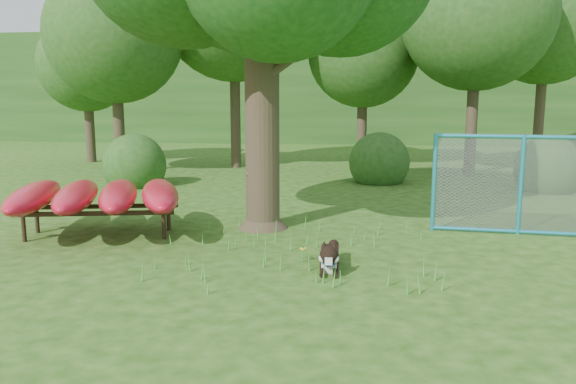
# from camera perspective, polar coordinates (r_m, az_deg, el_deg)

# --- Properties ---
(ground) EXTENTS (80.00, 80.00, 0.00)m
(ground) POSITION_cam_1_polar(r_m,az_deg,el_deg) (8.34, -2.38, -8.16)
(ground) COLOR #20490E
(ground) RESTS_ON ground
(wooden_post) EXTENTS (0.35, 0.14, 1.29)m
(wooden_post) POSITION_cam_1_polar(r_m,az_deg,el_deg) (10.81, -3.27, -0.30)
(wooden_post) COLOR brown
(wooden_post) RESTS_ON ground
(kayak_rack) EXTENTS (3.74, 3.34, 0.98)m
(kayak_rack) POSITION_cam_1_polar(r_m,az_deg,el_deg) (10.86, -18.79, -0.38)
(kayak_rack) COLOR black
(kayak_rack) RESTS_ON ground
(husky_dog) EXTENTS (0.30, 1.18, 0.52)m
(husky_dog) POSITION_cam_1_polar(r_m,az_deg,el_deg) (8.44, 4.25, -6.66)
(husky_dog) COLOR black
(husky_dog) RESTS_ON ground
(fence_section) EXTENTS (3.19, 0.38, 3.11)m
(fence_section) POSITION_cam_1_polar(r_m,az_deg,el_deg) (11.22, 22.58, 0.66)
(fence_section) COLOR teal
(fence_section) RESTS_ON ground
(wildflower_clump) EXTENTS (0.11, 0.11, 0.24)m
(wildflower_clump) POSITION_cam_1_polar(r_m,az_deg,el_deg) (8.78, 1.49, -5.93)
(wildflower_clump) COLOR green
(wildflower_clump) RESTS_ON ground
(bg_tree_a) EXTENTS (4.40, 4.40, 6.70)m
(bg_tree_a) POSITION_cam_1_polar(r_m,az_deg,el_deg) (19.55, -17.23, 14.98)
(bg_tree_a) COLOR #362B1D
(bg_tree_a) RESTS_ON ground
(bg_tree_b) EXTENTS (5.20, 5.20, 8.22)m
(bg_tree_b) POSITION_cam_1_polar(r_m,az_deg,el_deg) (20.52, -5.54, 18.26)
(bg_tree_b) COLOR #362B1D
(bg_tree_b) RESTS_ON ground
(bg_tree_c) EXTENTS (4.00, 4.00, 6.12)m
(bg_tree_c) POSITION_cam_1_polar(r_m,az_deg,el_deg) (20.89, 7.67, 13.92)
(bg_tree_c) COLOR #362B1D
(bg_tree_c) RESTS_ON ground
(bg_tree_d) EXTENTS (4.80, 4.80, 7.50)m
(bg_tree_d) POSITION_cam_1_polar(r_m,az_deg,el_deg) (19.36, 18.70, 16.75)
(bg_tree_d) COLOR #362B1D
(bg_tree_d) RESTS_ON ground
(bg_tree_e) EXTENTS (4.60, 4.60, 7.55)m
(bg_tree_e) POSITION_cam_1_polar(r_m,az_deg,el_deg) (22.99, 24.77, 15.56)
(bg_tree_e) COLOR #362B1D
(bg_tree_e) RESTS_ON ground
(bg_tree_f) EXTENTS (3.60, 3.60, 5.55)m
(bg_tree_f) POSITION_cam_1_polar(r_m,az_deg,el_deg) (23.27, -19.83, 12.07)
(bg_tree_f) COLOR #362B1D
(bg_tree_f) RESTS_ON ground
(shrub_left) EXTENTS (1.80, 1.80, 1.80)m
(shrub_left) POSITION_cam_1_polar(r_m,az_deg,el_deg) (16.77, -15.23, 0.62)
(shrub_left) COLOR #214C18
(shrub_left) RESTS_ON ground
(shrub_right) EXTENTS (1.80, 1.80, 1.80)m
(shrub_right) POSITION_cam_1_polar(r_m,az_deg,el_deg) (16.86, 24.79, 0.11)
(shrub_right) COLOR #214C18
(shrub_right) RESTS_ON ground
(shrub_mid) EXTENTS (1.80, 1.80, 1.80)m
(shrub_mid) POSITION_cam_1_polar(r_m,az_deg,el_deg) (17.04, 9.20, 0.98)
(shrub_mid) COLOR #214C18
(shrub_mid) RESTS_ON ground
(wooded_hillside) EXTENTS (80.00, 12.00, 6.00)m
(wooded_hillside) POSITION_cam_1_polar(r_m,az_deg,el_deg) (35.86, 4.91, 10.43)
(wooded_hillside) COLOR #214C18
(wooded_hillside) RESTS_ON ground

